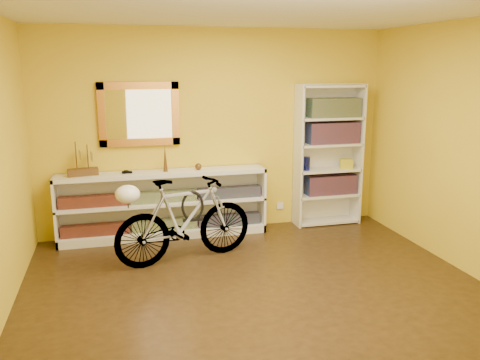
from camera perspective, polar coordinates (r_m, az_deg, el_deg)
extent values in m
cube|color=black|center=(4.95, 2.07, -12.62)|extent=(4.50, 4.00, 0.01)
cube|color=silver|center=(4.49, 2.35, 18.98)|extent=(4.50, 4.00, 0.01)
cube|color=gold|center=(6.47, -2.90, 5.53)|extent=(4.50, 0.01, 2.60)
cube|color=gold|center=(5.62, 24.87, 3.22)|extent=(0.01, 4.00, 2.60)
cube|color=#9A5A1C|center=(6.28, -11.44, 7.37)|extent=(0.98, 0.06, 0.78)
cube|color=silver|center=(6.90, 4.59, -2.94)|extent=(0.09, 0.02, 0.09)
cube|color=black|center=(6.41, -8.61, -5.03)|extent=(2.50, 0.13, 0.14)
cube|color=navy|center=(6.31, -8.72, -1.88)|extent=(2.50, 0.13, 0.14)
imported|color=black|center=(6.23, -12.76, 0.75)|extent=(0.00, 0.00, 0.00)
cone|color=#55381D|center=(6.23, -8.54, 2.46)|extent=(0.06, 0.06, 0.33)
sphere|color=#55381D|center=(6.31, -4.78, 1.54)|extent=(0.08, 0.08, 0.08)
cube|color=maroon|center=(6.94, 10.31, -0.50)|extent=(0.70, 0.22, 0.26)
cube|color=maroon|center=(6.81, 10.55, 5.32)|extent=(0.70, 0.22, 0.28)
cube|color=#194B58|center=(6.78, 10.67, 8.13)|extent=(0.70, 0.22, 0.25)
cylinder|color=navy|center=(6.71, 7.64, 1.88)|extent=(0.08, 0.08, 0.19)
cube|color=maroon|center=(6.71, 8.59, 7.82)|extent=(0.15, 0.15, 0.17)
cube|color=gold|center=(6.93, 12.05, 1.82)|extent=(0.19, 0.16, 0.13)
imported|color=silver|center=(5.54, -6.32, -4.52)|extent=(0.77, 1.67, 0.95)
ellipsoid|color=white|center=(5.26, -12.71, -1.61)|extent=(0.26, 0.24, 0.19)
torus|color=black|center=(5.53, -5.44, -2.98)|extent=(0.25, 0.03, 0.25)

